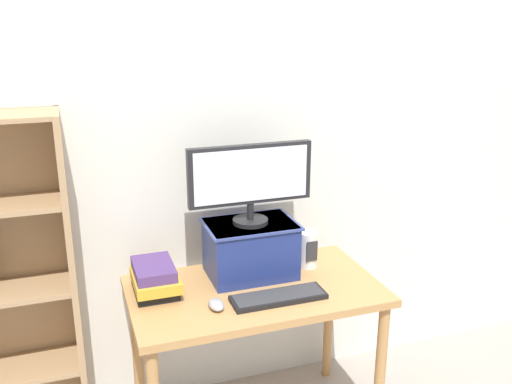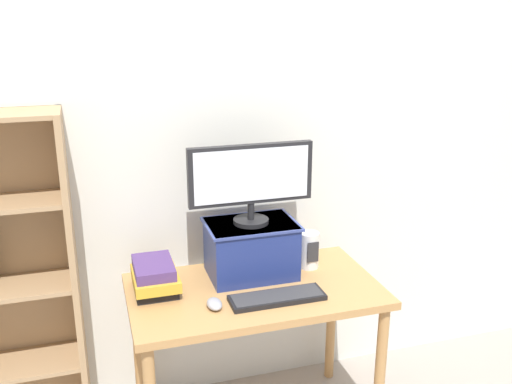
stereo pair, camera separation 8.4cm
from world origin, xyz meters
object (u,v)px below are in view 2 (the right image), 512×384
(computer_monitor, at_px, (251,178))
(book_stack, at_px, (155,277))
(computer_mouse, at_px, (214,304))
(riser_box, at_px, (251,248))
(keyboard, at_px, (277,297))
(desk, at_px, (254,307))
(bookshelf_unit, at_px, (3,285))
(desk_speaker, at_px, (309,250))

(computer_monitor, bearing_deg, book_stack, -175.83)
(computer_monitor, relative_size, computer_mouse, 5.57)
(riser_box, relative_size, computer_monitor, 0.73)
(riser_box, bearing_deg, book_stack, -175.65)
(computer_monitor, relative_size, book_stack, 2.15)
(keyboard, bearing_deg, desk, 113.02)
(computer_monitor, distance_m, computer_mouse, 0.58)
(desk, bearing_deg, bookshelf_unit, 165.94)
(desk_speaker, bearing_deg, desk, -157.77)
(book_stack, bearing_deg, computer_mouse, -46.02)
(computer_mouse, relative_size, book_stack, 0.39)
(bookshelf_unit, distance_m, book_stack, 0.68)
(keyboard, distance_m, book_stack, 0.56)
(desk, bearing_deg, keyboard, -66.98)
(desk, height_order, keyboard, keyboard)
(computer_mouse, xyz_separation_m, desk_speaker, (0.53, 0.26, 0.07))
(book_stack, distance_m, desk_speaker, 0.76)
(computer_monitor, distance_m, desk_speaker, 0.49)
(desk, height_order, computer_mouse, computer_mouse)
(desk, bearing_deg, computer_monitor, 79.83)
(computer_monitor, bearing_deg, desk, -100.17)
(bookshelf_unit, distance_m, computer_monitor, 1.20)
(bookshelf_unit, height_order, computer_mouse, bookshelf_unit)
(keyboard, bearing_deg, book_stack, 154.11)
(desk, height_order, book_stack, book_stack)
(computer_monitor, xyz_separation_m, book_stack, (-0.46, -0.03, -0.41))
(bookshelf_unit, relative_size, computer_mouse, 15.17)
(bookshelf_unit, bearing_deg, riser_box, -7.10)
(desk, relative_size, computer_mouse, 10.97)
(bookshelf_unit, distance_m, keyboard, 1.22)
(riser_box, height_order, desk_speaker, riser_box)
(bookshelf_unit, bearing_deg, computer_monitor, -7.18)
(desk_speaker, bearing_deg, bookshelf_unit, 174.21)
(bookshelf_unit, height_order, keyboard, bookshelf_unit)
(computer_monitor, bearing_deg, computer_mouse, -132.51)
(desk, relative_size, desk_speaker, 6.32)
(desk, xyz_separation_m, bookshelf_unit, (-1.09, 0.27, 0.14))
(book_stack, bearing_deg, computer_monitor, 4.17)
(bookshelf_unit, xyz_separation_m, computer_monitor, (1.11, -0.14, 0.44))
(desk, relative_size, bookshelf_unit, 0.72)
(bookshelf_unit, height_order, book_stack, bookshelf_unit)
(desk, distance_m, riser_box, 0.27)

